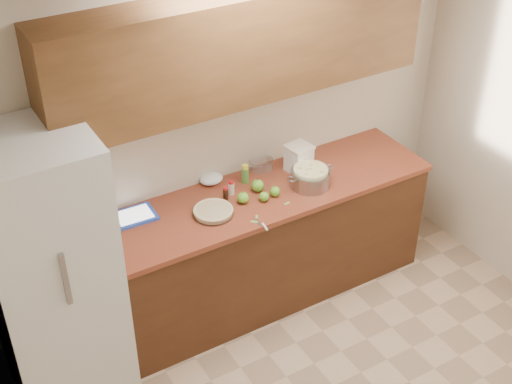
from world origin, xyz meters
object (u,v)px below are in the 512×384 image
colander (310,177)px  tablet (134,216)px  pie (213,211)px  flour_canister (299,158)px

colander → tablet: (-1.21, 0.28, -0.06)m
tablet → colander: bearing=-10.5°
colander → tablet: bearing=167.1°
pie → flour_canister: bearing=11.8°
pie → flour_canister: 0.80m
pie → tablet: size_ratio=0.95×
pie → tablet: (-0.46, 0.24, -0.01)m
flour_canister → tablet: flour_canister is taller
flour_canister → colander: bearing=-100.2°
pie → colander: colander is taller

